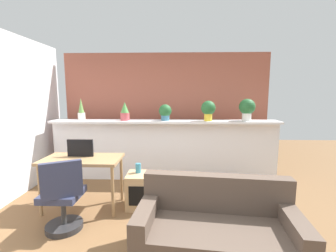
% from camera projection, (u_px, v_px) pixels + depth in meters
% --- Properties ---
extents(ground_plane, '(12.00, 12.00, 0.00)m').
position_uv_depth(ground_plane, '(156.00, 244.00, 2.60)').
color(ground_plane, brown).
extents(divider_wall, '(4.27, 0.16, 1.12)m').
position_uv_depth(divider_wall, '(165.00, 151.00, 4.50)').
color(divider_wall, silver).
rests_on(divider_wall, ground).
extents(plant_shelf, '(4.27, 0.40, 0.04)m').
position_uv_depth(plant_shelf, '(164.00, 122.00, 4.38)').
color(plant_shelf, silver).
rests_on(plant_shelf, divider_wall).
extents(brick_wall_behind, '(4.27, 0.10, 2.50)m').
position_uv_depth(brick_wall_behind, '(166.00, 113.00, 5.00)').
color(brick_wall_behind, '#9E5442').
rests_on(brick_wall_behind, ground).
extents(potted_plant_0, '(0.13, 0.13, 0.42)m').
position_uv_depth(potted_plant_0, '(81.00, 111.00, 4.42)').
color(potted_plant_0, silver).
rests_on(potted_plant_0, plant_shelf).
extents(potted_plant_1, '(0.17, 0.17, 0.34)m').
position_uv_depth(potted_plant_1, '(125.00, 112.00, 4.36)').
color(potted_plant_1, '#B7474C').
rests_on(potted_plant_1, plant_shelf).
extents(potted_plant_2, '(0.24, 0.24, 0.30)m').
position_uv_depth(potted_plant_2, '(165.00, 112.00, 4.36)').
color(potted_plant_2, '#386B84').
rests_on(potted_plant_2, plant_shelf).
extents(potted_plant_3, '(0.26, 0.26, 0.37)m').
position_uv_depth(potted_plant_3, '(208.00, 109.00, 4.28)').
color(potted_plant_3, gold).
rests_on(potted_plant_3, plant_shelf).
extents(potted_plant_4, '(0.30, 0.30, 0.41)m').
position_uv_depth(potted_plant_4, '(247.00, 108.00, 4.32)').
color(potted_plant_4, silver).
rests_on(potted_plant_4, plant_shelf).
extents(desk, '(1.10, 0.60, 0.75)m').
position_uv_depth(desk, '(82.00, 164.00, 3.34)').
color(desk, '#99754C').
rests_on(desk, ground).
extents(tv_monitor, '(0.37, 0.04, 0.25)m').
position_uv_depth(tv_monitor, '(80.00, 148.00, 3.39)').
color(tv_monitor, black).
rests_on(tv_monitor, desk).
extents(office_chair, '(0.52, 0.52, 0.91)m').
position_uv_depth(office_chair, '(63.00, 201.00, 2.78)').
color(office_chair, '#262628').
rests_on(office_chair, ground).
extents(side_cube_shelf, '(0.40, 0.41, 0.50)m').
position_uv_depth(side_cube_shelf, '(141.00, 190.00, 3.42)').
color(side_cube_shelf, tan).
rests_on(side_cube_shelf, ground).
extents(vase_on_shelf, '(0.08, 0.08, 0.14)m').
position_uv_depth(vase_on_shelf, '(138.00, 168.00, 3.43)').
color(vase_on_shelf, teal).
rests_on(vase_on_shelf, side_cube_shelf).
extents(couch, '(1.63, 0.93, 0.80)m').
position_uv_depth(couch, '(216.00, 233.00, 2.31)').
color(couch, brown).
rests_on(couch, ground).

